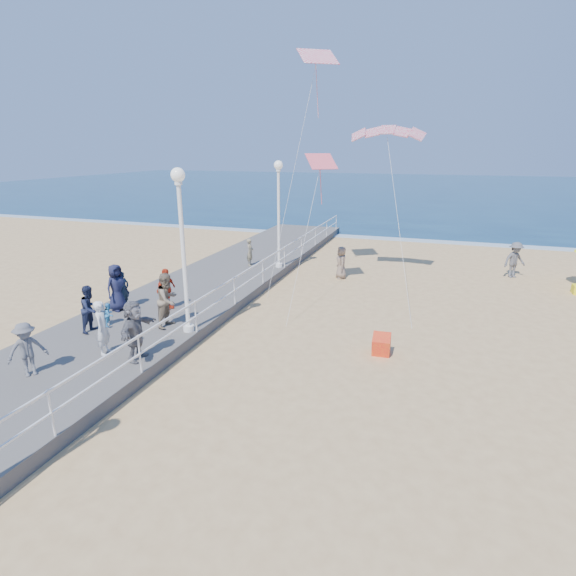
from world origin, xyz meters
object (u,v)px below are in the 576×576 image
(spectator_7, at_px, (90,309))
(spectator_0, at_px, (124,290))
(toddler_held, at_px, (109,314))
(beach_walker_c, at_px, (341,262))
(spectator_6, at_px, (250,252))
(spectator_2, at_px, (27,349))
(beach_walker_a, at_px, (515,260))
(woman_holding_toddler, at_px, (103,328))
(spectator_4, at_px, (117,287))
(lamp_post_mid, at_px, (182,235))
(spectator_5, at_px, (135,331))
(spectator_3, at_px, (166,289))
(spectator_1, at_px, (168,300))
(box_kite, at_px, (381,346))
(lamp_post_far, at_px, (279,203))

(spectator_7, bearing_deg, spectator_0, 11.78)
(toddler_held, relative_size, beach_walker_c, 0.43)
(spectator_6, bearing_deg, spectator_2, 168.90)
(beach_walker_a, bearing_deg, woman_holding_toddler, -164.46)
(spectator_4, distance_m, beach_walker_a, 18.78)
(lamp_post_mid, bearing_deg, spectator_5, -97.41)
(spectator_3, height_order, spectator_6, spectator_3)
(spectator_5, relative_size, beach_walker_c, 1.10)
(spectator_0, bearing_deg, spectator_6, -9.96)
(spectator_1, bearing_deg, lamp_post_mid, -100.47)
(spectator_0, height_order, box_kite, spectator_0)
(spectator_6, bearing_deg, box_kite, -142.14)
(spectator_3, xyz_separation_m, spectator_4, (-1.69, -0.67, 0.09))
(lamp_post_mid, distance_m, spectator_2, 5.37)
(lamp_post_mid, bearing_deg, beach_walker_a, 46.97)
(toddler_held, bearing_deg, spectator_7, 41.68)
(toddler_held, xyz_separation_m, beach_walker_a, (12.73, 14.42, -0.69))
(toddler_held, height_order, spectator_5, spectator_5)
(spectator_6, xyz_separation_m, spectator_7, (-1.50, -9.88, 0.09))
(spectator_3, bearing_deg, beach_walker_a, -42.15)
(spectator_6, distance_m, beach_walker_a, 13.42)
(spectator_5, bearing_deg, spectator_4, 39.37)
(lamp_post_far, height_order, spectator_6, lamp_post_far)
(lamp_post_mid, bearing_deg, box_kite, 9.32)
(spectator_3, bearing_deg, lamp_post_far, -5.04)
(spectator_4, xyz_separation_m, beach_walker_a, (15.01, 11.29, -0.38))
(spectator_2, bearing_deg, woman_holding_toddler, 4.37)
(spectator_2, xyz_separation_m, spectator_4, (-1.14, 5.04, 0.14))
(spectator_6, xyz_separation_m, beach_walker_a, (12.98, 3.40, -0.20))
(spectator_0, xyz_separation_m, beach_walker_a, (14.97, 10.97, -0.20))
(lamp_post_far, xyz_separation_m, spectator_1, (-0.85, -8.82, -2.32))
(spectator_0, xyz_separation_m, box_kite, (9.81, -0.25, -0.81))
(spectator_4, bearing_deg, beach_walker_c, -23.28)
(spectator_0, bearing_deg, spectator_2, -163.64)
(woman_holding_toddler, distance_m, spectator_7, 2.05)
(toddler_held, height_order, spectator_2, toddler_held)
(toddler_held, distance_m, spectator_1, 2.41)
(lamp_post_mid, xyz_separation_m, spectator_3, (-1.88, 1.64, -2.47))
(toddler_held, distance_m, spectator_3, 3.87)
(woman_holding_toddler, relative_size, spectator_2, 1.10)
(toddler_held, bearing_deg, lamp_post_far, -21.81)
(spectator_5, bearing_deg, woman_holding_toddler, 83.50)
(spectator_1, height_order, beach_walker_a, spectator_1)
(lamp_post_mid, distance_m, spectator_4, 4.39)
(lamp_post_mid, relative_size, lamp_post_far, 1.00)
(spectator_2, distance_m, spectator_6, 12.96)
(spectator_5, height_order, beach_walker_c, spectator_5)
(woman_holding_toddler, distance_m, spectator_1, 2.57)
(toddler_held, bearing_deg, woman_holding_toddler, 119.78)
(spectator_0, bearing_deg, toddler_held, -142.18)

